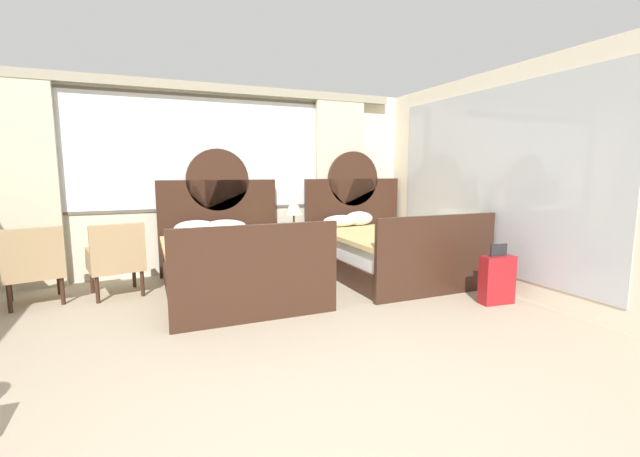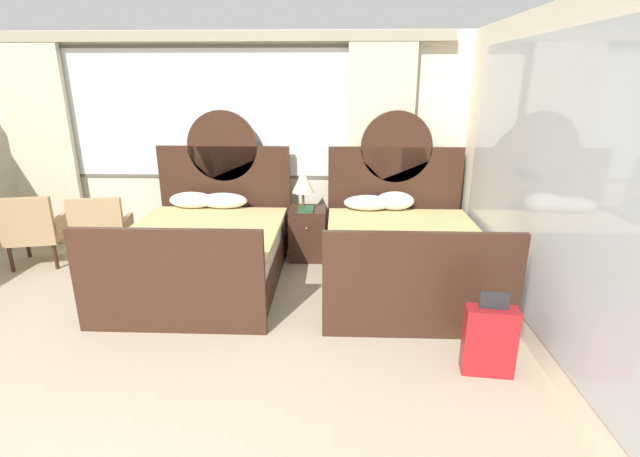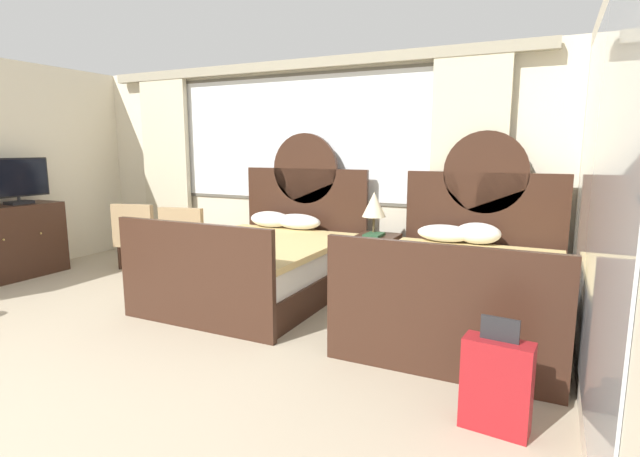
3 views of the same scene
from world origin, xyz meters
The scene contains 11 objects.
ground_plane centered at (0.00, 0.00, 0.00)m, with size 24.00×24.00×0.00m, color tan.
wall_back_window centered at (0.00, 4.39, 1.43)m, with size 6.49×0.22×2.70m.
wall_right_mirror centered at (3.27, 1.92, 1.35)m, with size 0.08×4.99×2.70m.
bed_near_window centered at (0.19, 3.18, 0.36)m, with size 1.67×2.22×1.78m.
bed_near_mirror centered at (2.35, 3.18, 0.36)m, with size 1.67×2.22×1.78m.
nightstand_between_beds centered at (1.28, 3.89, 0.32)m, with size 0.44×0.47×0.64m.
table_lamp_on_nightstand centered at (1.23, 3.89, 0.97)m, with size 0.27×0.27×0.48m.
book_on_nightstand centered at (1.26, 3.80, 0.65)m, with size 0.18×0.26×0.03m.
armchair_by_window_left centered at (-1.12, 3.51, 0.46)m, with size 0.68×0.68×0.88m.
armchair_by_window_centre centered at (-1.94, 3.51, 0.46)m, with size 0.69×0.69×0.88m.
suitcase_on_floor centered at (2.79, 1.56, 0.28)m, with size 0.39×0.20×0.68m.
Camera 1 is at (-0.79, -1.83, 1.48)m, focal length 23.42 mm.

